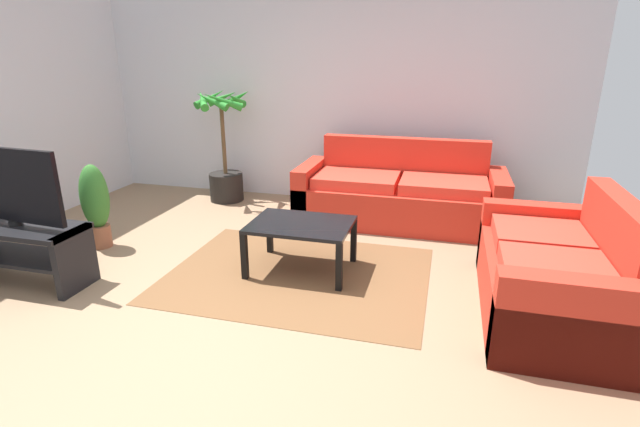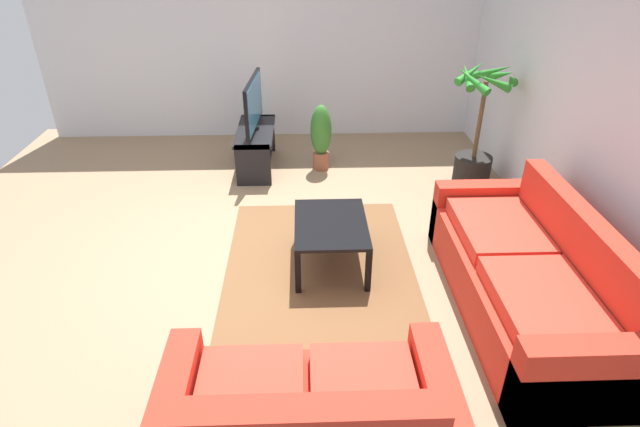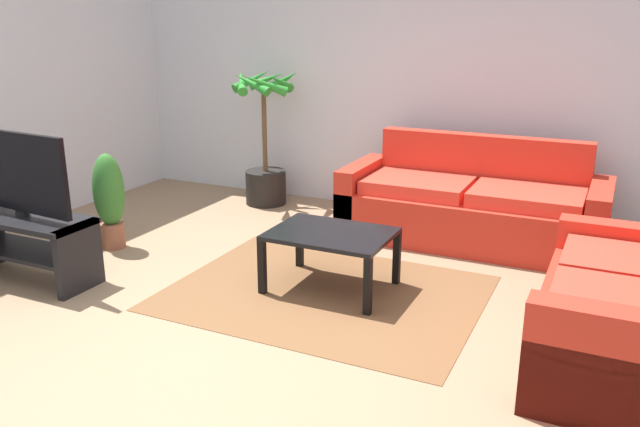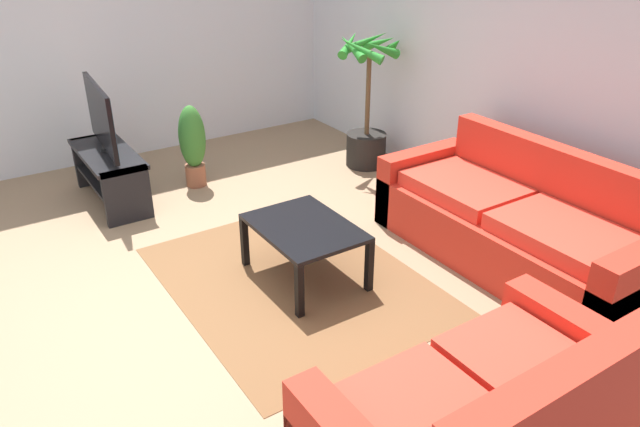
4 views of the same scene
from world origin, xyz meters
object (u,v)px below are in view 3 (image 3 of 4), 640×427
at_px(tv_stand, 26,238).
at_px(couch_main, 472,208).
at_px(couch_loveseat, 630,315).
at_px(tv, 17,172).
at_px(coffee_table, 331,240).
at_px(potted_plant_small, 109,198).
at_px(potted_palm, 265,154).

bearing_deg(tv_stand, couch_main, 39.29).
relative_size(couch_loveseat, tv_stand, 1.47).
bearing_deg(tv, tv_stand, -94.34).
bearing_deg(tv, coffee_table, 20.88).
height_order(couch_main, potted_plant_small, couch_main).
bearing_deg(coffee_table, tv, -159.12).
distance_m(couch_main, potted_palm, 2.27).
bearing_deg(couch_loveseat, couch_main, 126.89).
xyz_separation_m(tv, coffee_table, (2.14, 0.82, -0.45)).
bearing_deg(couch_main, coffee_table, -114.59).
distance_m(tv, coffee_table, 2.34).
bearing_deg(tv_stand, couch_loveseat, 8.10).
distance_m(potted_palm, potted_plant_small, 1.84).
bearing_deg(couch_main, tv, -140.75).
bearing_deg(couch_loveseat, potted_palm, 150.67).
relative_size(couch_main, couch_loveseat, 1.38).
distance_m(tv_stand, potted_plant_small, 0.82).
height_order(couch_main, tv_stand, couch_main).
relative_size(couch_main, potted_plant_small, 2.70).
bearing_deg(tv_stand, potted_plant_small, 84.50).
relative_size(tv_stand, potted_plant_small, 1.33).
height_order(coffee_table, potted_plant_small, potted_plant_small).
xyz_separation_m(tv, potted_palm, (0.58, 2.57, -0.30)).
distance_m(tv_stand, coffee_table, 2.30).
height_order(couch_main, tv, tv).
relative_size(couch_main, coffee_table, 2.60).
height_order(couch_main, coffee_table, couch_main).
relative_size(tv, coffee_table, 1.22).
height_order(couch_loveseat, potted_plant_small, couch_loveseat).
bearing_deg(tv_stand, potted_palm, 77.30).
distance_m(couch_main, coffee_table, 1.64).
distance_m(couch_main, tv_stand, 3.65).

